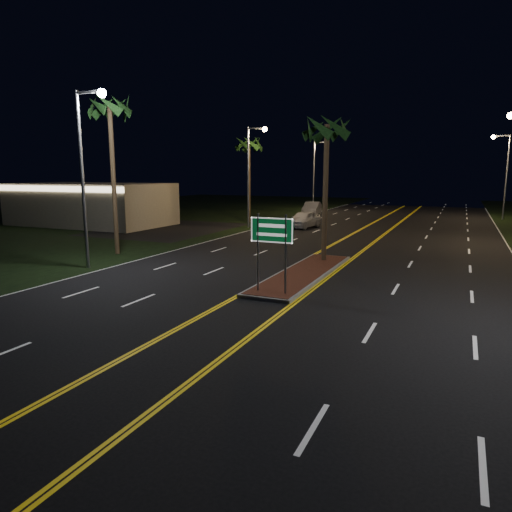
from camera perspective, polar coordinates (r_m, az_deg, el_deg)
The scene contains 14 objects.
ground at distance 16.30m, azimuth -1.84°, elevation -7.33°, with size 120.00×120.00×0.00m, color black.
grass_left at distance 53.84m, azimuth -19.16°, elevation 4.46°, with size 40.00×110.00×0.01m, color black.
median_island at distance 22.56m, azimuth 5.99°, elevation -2.18°, with size 2.25×10.25×0.17m.
highway_sign at distance 18.26m, azimuth 1.98°, elevation 2.32°, with size 1.80×0.08×3.20m.
commercial_building at distance 47.32m, azimuth -19.92°, elevation 6.13°, with size 15.00×8.12×4.00m.
streetlight_left_near at distance 25.05m, azimuth -20.39°, elevation 11.32°, with size 1.91×0.44×9.00m.
streetlight_left_mid at distance 41.78m, azimuth -0.49°, elevation 11.28°, with size 1.91×0.44×9.00m.
streetlight_left_far at distance 60.52m, azimuth 7.60°, elevation 10.88°, with size 1.91×0.44×9.00m.
streetlight_right_far at distance 56.08m, azimuth 28.53°, elevation 9.80°, with size 1.91×0.44×9.00m.
palm_median at distance 25.49m, azimuth 8.87°, elevation 15.44°, with size 2.40×2.40×8.30m.
palm_left_near at distance 29.49m, azimuth -17.84°, elevation 17.11°, with size 2.40×2.40×9.80m.
palm_left_far at distance 46.40m, azimuth -0.89°, elevation 13.76°, with size 2.40×2.40×8.80m.
car_near at distance 42.30m, azimuth 6.00°, elevation 4.77°, with size 2.33×5.45×1.82m, color silver.
car_far at distance 55.31m, azimuth 7.01°, elevation 6.05°, with size 2.38×5.54×1.85m, color silver.
Camera 1 is at (6.84, -13.95, 4.93)m, focal length 32.00 mm.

